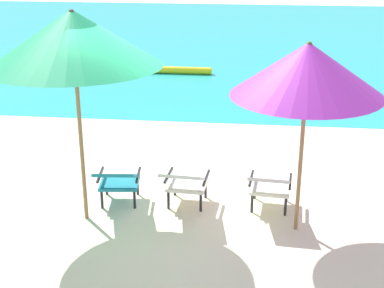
# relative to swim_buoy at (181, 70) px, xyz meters

# --- Properties ---
(ground_plane) EXTENTS (40.00, 40.00, 0.00)m
(ground_plane) POSITION_rel_swim_buoy_xyz_m (1.06, -3.22, -0.10)
(ground_plane) COLOR beige
(ocean_band) EXTENTS (40.00, 18.00, 0.01)m
(ocean_band) POSITION_rel_swim_buoy_xyz_m (1.06, 5.18, -0.09)
(ocean_band) COLOR #28B2B7
(ocean_band) RESTS_ON ground_plane
(swim_buoy) EXTENTS (1.60, 0.18, 0.18)m
(swim_buoy) POSITION_rel_swim_buoy_xyz_m (0.00, 0.00, 0.00)
(swim_buoy) COLOR yellow
(swim_buoy) RESTS_ON ocean_band
(lounge_chair_left) EXTENTS (0.62, 0.92, 0.68)m
(lounge_chair_left) POSITION_rel_swim_buoy_xyz_m (0.12, -7.46, 0.31)
(lounge_chair_left) COLOR teal
(lounge_chair_left) RESTS_ON ground_plane
(lounge_chair_center) EXTENTS (0.59, 0.91, 0.68)m
(lounge_chair_center) POSITION_rel_swim_buoy_xyz_m (1.02, -7.42, 0.31)
(lounge_chair_center) COLOR silver
(lounge_chair_center) RESTS_ON ground_plane
(lounge_chair_right) EXTENTS (0.61, 0.92, 0.68)m
(lounge_chair_right) POSITION_rel_swim_buoy_xyz_m (2.14, -7.40, 0.31)
(lounge_chair_right) COLOR silver
(lounge_chair_right) RESTS_ON ground_plane
(beach_umbrella_left) EXTENTS (2.74, 2.75, 2.71)m
(beach_umbrella_left) POSITION_rel_swim_buoy_xyz_m (-0.23, -7.81, 2.25)
(beach_umbrella_left) COLOR olive
(beach_umbrella_left) RESTS_ON ground_plane
(beach_umbrella_right) EXTENTS (2.42, 2.42, 2.37)m
(beach_umbrella_right) POSITION_rel_swim_buoy_xyz_m (2.47, -7.80, 1.95)
(beach_umbrella_right) COLOR olive
(beach_umbrella_right) RESTS_ON ground_plane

